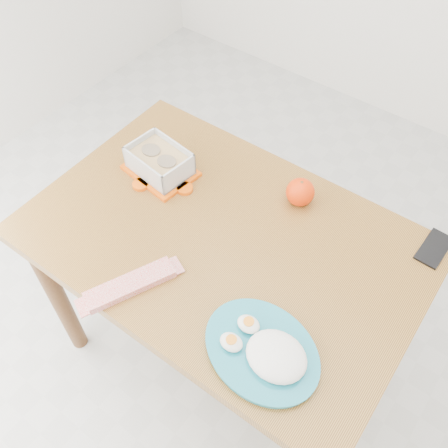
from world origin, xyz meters
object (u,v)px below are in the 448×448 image
Objects in this scene: dining_table at (224,259)px; rice_plate at (266,351)px; smartphone at (434,248)px; food_container at (160,162)px; orange_fruit at (300,192)px.

rice_plate is (0.29, -0.22, 0.14)m from dining_table.
smartphone is (0.20, 0.54, -0.02)m from rice_plate.
smartphone is (0.49, 0.32, 0.11)m from dining_table.
food_container is 2.70× the size of orange_fruit.
orange_fruit reaches higher than rice_plate.
food_container is 0.44m from orange_fruit.
food_container is at bearing -159.40° from orange_fruit.
food_container is 0.84m from smartphone.
food_container is at bearing 163.14° from rice_plate.
dining_table is 8.59× the size of smartphone.
dining_table is at bearing -145.36° from smartphone.
rice_plate is (0.61, -0.31, -0.02)m from food_container.
dining_table is 3.25× the size of rice_plate.
rice_plate reaches higher than smartphone.
food_container reaches higher than smartphone.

